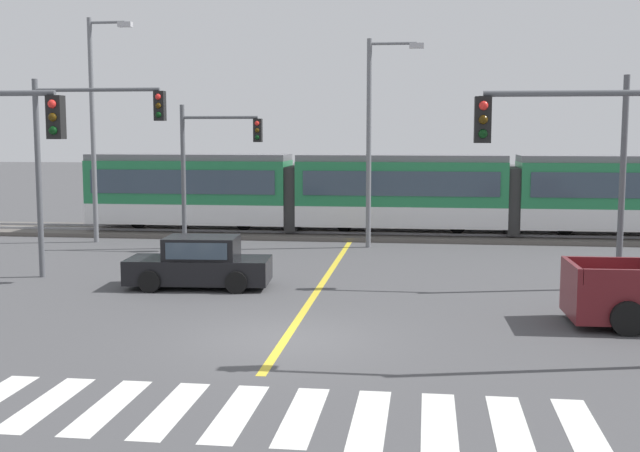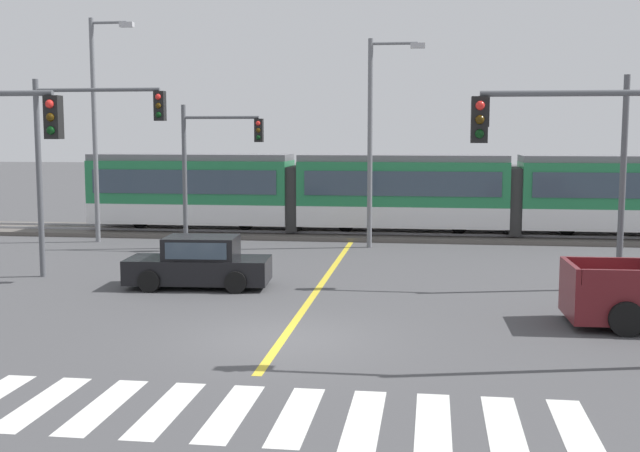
% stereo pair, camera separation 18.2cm
% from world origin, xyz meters
% --- Properties ---
extents(ground_plane, '(200.00, 200.00, 0.00)m').
position_xyz_m(ground_plane, '(0.00, 0.00, 0.00)').
color(ground_plane, '#474749').
extents(track_bed, '(120.00, 4.00, 0.18)m').
position_xyz_m(track_bed, '(0.00, 17.98, 0.09)').
color(track_bed, '#56514C').
rests_on(track_bed, ground).
extents(rail_near, '(120.00, 0.08, 0.10)m').
position_xyz_m(rail_near, '(0.00, 17.26, 0.23)').
color(rail_near, '#939399').
rests_on(rail_near, track_bed).
extents(rail_far, '(120.00, 0.08, 0.10)m').
position_xyz_m(rail_far, '(0.00, 18.70, 0.23)').
color(rail_far, '#939399').
rests_on(rail_far, track_bed).
extents(light_rail_tram, '(28.00, 2.64, 3.43)m').
position_xyz_m(light_rail_tram, '(2.06, 17.97, 2.05)').
color(light_rail_tram, silver).
rests_on(light_rail_tram, track_bed).
extents(crosswalk_stripe_2, '(0.58, 2.80, 0.01)m').
position_xyz_m(crosswalk_stripe_2, '(-3.30, -4.70, 0.00)').
color(crosswalk_stripe_2, silver).
rests_on(crosswalk_stripe_2, ground).
extents(crosswalk_stripe_3, '(0.58, 2.80, 0.01)m').
position_xyz_m(crosswalk_stripe_3, '(-2.20, -4.71, 0.00)').
color(crosswalk_stripe_3, silver).
rests_on(crosswalk_stripe_3, ground).
extents(crosswalk_stripe_4, '(0.58, 2.80, 0.01)m').
position_xyz_m(crosswalk_stripe_4, '(-1.10, -4.72, 0.00)').
color(crosswalk_stripe_4, silver).
rests_on(crosswalk_stripe_4, ground).
extents(crosswalk_stripe_5, '(0.58, 2.80, 0.01)m').
position_xyz_m(crosswalk_stripe_5, '(0.00, -4.72, 0.00)').
color(crosswalk_stripe_5, silver).
rests_on(crosswalk_stripe_5, ground).
extents(crosswalk_stripe_6, '(0.58, 2.80, 0.01)m').
position_xyz_m(crosswalk_stripe_6, '(1.10, -4.73, 0.00)').
color(crosswalk_stripe_6, silver).
rests_on(crosswalk_stripe_6, ground).
extents(crosswalk_stripe_7, '(0.58, 2.80, 0.01)m').
position_xyz_m(crosswalk_stripe_7, '(2.20, -4.74, 0.00)').
color(crosswalk_stripe_7, silver).
rests_on(crosswalk_stripe_7, ground).
extents(crosswalk_stripe_8, '(0.58, 2.80, 0.01)m').
position_xyz_m(crosswalk_stripe_8, '(3.30, -4.74, 0.00)').
color(crosswalk_stripe_8, silver).
rests_on(crosswalk_stripe_8, ground).
extents(crosswalk_stripe_9, '(0.58, 2.80, 0.01)m').
position_xyz_m(crosswalk_stripe_9, '(4.40, -4.75, 0.00)').
color(crosswalk_stripe_9, silver).
rests_on(crosswalk_stripe_9, ground).
extents(crosswalk_stripe_10, '(0.58, 2.80, 0.01)m').
position_xyz_m(crosswalk_stripe_10, '(5.50, -4.76, 0.00)').
color(crosswalk_stripe_10, silver).
rests_on(crosswalk_stripe_10, ground).
extents(lane_centre_line, '(0.20, 18.70, 0.01)m').
position_xyz_m(lane_centre_line, '(0.00, 6.63, 0.00)').
color(lane_centre_line, gold).
rests_on(lane_centre_line, ground).
extents(sedan_crossing, '(4.31, 2.13, 1.52)m').
position_xyz_m(sedan_crossing, '(-3.55, 5.66, 0.70)').
color(sedan_crossing, black).
rests_on(sedan_crossing, ground).
extents(traffic_light_far_left, '(3.25, 0.38, 5.65)m').
position_xyz_m(traffic_light_far_left, '(-5.24, 13.41, 3.69)').
color(traffic_light_far_left, '#515459').
rests_on(traffic_light_far_left, ground).
extents(traffic_light_mid_right, '(4.25, 0.38, 6.22)m').
position_xyz_m(traffic_light_mid_right, '(7.33, 6.99, 4.10)').
color(traffic_light_mid_right, '#515459').
rests_on(traffic_light_mid_right, ground).
extents(traffic_light_mid_left, '(4.25, 0.38, 6.23)m').
position_xyz_m(traffic_light_mid_left, '(-7.57, 6.68, 4.18)').
color(traffic_light_mid_left, '#515459').
rests_on(traffic_light_mid_left, ground).
extents(traffic_light_near_right, '(3.75, 0.38, 5.65)m').
position_xyz_m(traffic_light_near_right, '(6.33, -1.15, 3.80)').
color(traffic_light_near_right, '#515459').
rests_on(traffic_light_near_right, ground).
extents(street_lamp_west, '(1.89, 0.28, 9.22)m').
position_xyz_m(street_lamp_west, '(-10.41, 14.71, 5.16)').
color(street_lamp_west, slate).
rests_on(street_lamp_west, ground).
extents(street_lamp_centre, '(2.20, 0.28, 8.21)m').
position_xyz_m(street_lamp_centre, '(1.08, 14.60, 4.68)').
color(street_lamp_centre, slate).
rests_on(street_lamp_centre, ground).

